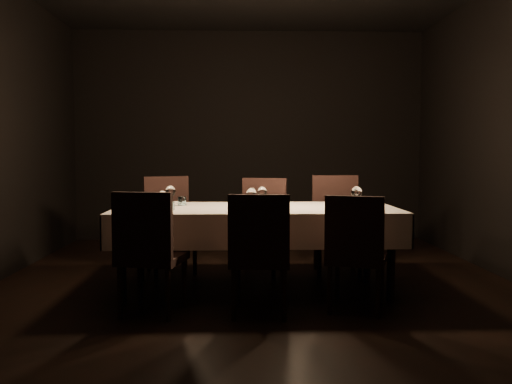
{
  "coord_description": "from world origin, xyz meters",
  "views": [
    {
      "loc": [
        -0.16,
        -4.86,
        1.24
      ],
      "look_at": [
        0.0,
        0.0,
        0.9
      ],
      "focal_mm": 38.0,
      "sensor_mm": 36.0,
      "label": 1
    }
  ],
  "objects_px": {
    "dining_table": "(256,216)",
    "chair_far_left": "(169,220)",
    "chair_near_left": "(148,248)",
    "chair_far_right": "(336,220)",
    "chair_near_center": "(260,249)",
    "chair_near_right": "(356,248)",
    "chair_far_center": "(261,221)"
  },
  "relations": [
    {
      "from": "chair_near_center",
      "to": "chair_far_right",
      "type": "bearing_deg",
      "value": -113.88
    },
    {
      "from": "chair_near_left",
      "to": "chair_near_right",
      "type": "distance_m",
      "value": 1.6
    },
    {
      "from": "chair_near_left",
      "to": "dining_table",
      "type": "bearing_deg",
      "value": -125.72
    },
    {
      "from": "dining_table",
      "to": "chair_far_left",
      "type": "xyz_separation_m",
      "value": [
        -0.89,
        0.85,
        -0.14
      ]
    },
    {
      "from": "dining_table",
      "to": "chair_far_right",
      "type": "bearing_deg",
      "value": 41.34
    },
    {
      "from": "chair_near_center",
      "to": "chair_far_left",
      "type": "relative_size",
      "value": 0.94
    },
    {
      "from": "chair_near_center",
      "to": "chair_far_right",
      "type": "distance_m",
      "value": 1.81
    },
    {
      "from": "chair_far_center",
      "to": "chair_far_right",
      "type": "height_order",
      "value": "chair_far_right"
    },
    {
      "from": "chair_near_left",
      "to": "chair_far_right",
      "type": "bearing_deg",
      "value": -125.9
    },
    {
      "from": "chair_far_center",
      "to": "chair_near_left",
      "type": "bearing_deg",
      "value": -104.82
    },
    {
      "from": "chair_near_right",
      "to": "chair_far_left",
      "type": "height_order",
      "value": "chair_far_left"
    },
    {
      "from": "chair_near_left",
      "to": "chair_far_right",
      "type": "relative_size",
      "value": 0.95
    },
    {
      "from": "chair_near_left",
      "to": "chair_far_right",
      "type": "xyz_separation_m",
      "value": [
        1.72,
        1.52,
        0.02
      ]
    },
    {
      "from": "chair_near_right",
      "to": "chair_far_left",
      "type": "relative_size",
      "value": 0.92
    },
    {
      "from": "chair_near_left",
      "to": "chair_near_right",
      "type": "relative_size",
      "value": 1.04
    },
    {
      "from": "chair_near_right",
      "to": "chair_near_center",
      "type": "bearing_deg",
      "value": 26.03
    },
    {
      "from": "dining_table",
      "to": "chair_near_right",
      "type": "xyz_separation_m",
      "value": [
        0.75,
        -0.73,
        -0.17
      ]
    },
    {
      "from": "chair_near_right",
      "to": "chair_far_right",
      "type": "xyz_separation_m",
      "value": [
        0.12,
        1.5,
        0.04
      ]
    },
    {
      "from": "chair_far_left",
      "to": "chair_far_right",
      "type": "xyz_separation_m",
      "value": [
        1.76,
        -0.09,
        0.01
      ]
    },
    {
      "from": "chair_far_center",
      "to": "dining_table",
      "type": "bearing_deg",
      "value": -79.22
    },
    {
      "from": "chair_near_left",
      "to": "chair_far_center",
      "type": "relative_size",
      "value": 0.97
    },
    {
      "from": "chair_far_left",
      "to": "chair_far_center",
      "type": "bearing_deg",
      "value": -26.63
    },
    {
      "from": "dining_table",
      "to": "chair_near_left",
      "type": "distance_m",
      "value": 1.14
    },
    {
      "from": "dining_table",
      "to": "chair_far_left",
      "type": "bearing_deg",
      "value": 136.31
    },
    {
      "from": "dining_table",
      "to": "chair_near_left",
      "type": "relative_size",
      "value": 2.62
    },
    {
      "from": "dining_table",
      "to": "chair_near_right",
      "type": "bearing_deg",
      "value": -44.27
    },
    {
      "from": "chair_near_right",
      "to": "chair_far_left",
      "type": "distance_m",
      "value": 2.28
    },
    {
      "from": "dining_table",
      "to": "chair_near_center",
      "type": "bearing_deg",
      "value": -90.05
    },
    {
      "from": "dining_table",
      "to": "chair_far_center",
      "type": "relative_size",
      "value": 2.55
    },
    {
      "from": "chair_near_left",
      "to": "chair_near_center",
      "type": "relative_size",
      "value": 1.02
    },
    {
      "from": "chair_near_left",
      "to": "chair_far_right",
      "type": "distance_m",
      "value": 2.29
    },
    {
      "from": "chair_near_center",
      "to": "chair_near_right",
      "type": "height_order",
      "value": "chair_near_center"
    }
  ]
}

